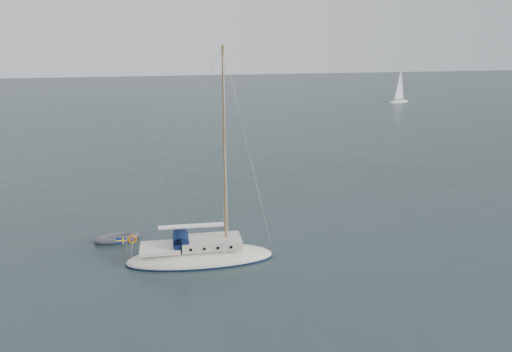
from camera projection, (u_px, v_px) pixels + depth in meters
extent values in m
plane|color=black|center=(246.00, 237.00, 30.31)|extent=(300.00, 300.00, 0.00)
ellipsoid|color=silver|center=(201.00, 258.00, 27.05)|extent=(7.93, 2.47, 1.32)
cube|color=silver|center=(211.00, 242.00, 26.96)|extent=(3.17, 1.67, 0.48)
cube|color=silver|center=(160.00, 249.00, 26.35)|extent=(2.11, 1.67, 0.22)
cylinder|color=#0B1739|center=(181.00, 240.00, 26.51)|extent=(0.85, 1.45, 0.85)
cube|color=#0B1739|center=(177.00, 238.00, 26.42)|extent=(0.40, 1.45, 0.35)
cylinder|color=olive|center=(224.00, 150.00, 25.83)|extent=(0.13, 0.13, 10.57)
cylinder|color=olive|center=(224.00, 140.00, 25.69)|extent=(0.04, 1.94, 0.04)
cylinder|color=olive|center=(191.00, 227.00, 26.46)|extent=(3.70, 0.09, 0.09)
cylinder|color=silver|center=(191.00, 226.00, 26.45)|extent=(3.44, 0.25, 0.25)
cylinder|color=#92919A|center=(132.00, 245.00, 25.92)|extent=(0.04, 1.94, 0.04)
torus|color=#E06903|center=(132.00, 241.00, 26.41)|extent=(0.48, 0.09, 0.48)
cylinder|color=olive|center=(126.00, 247.00, 25.87)|extent=(0.03, 0.03, 0.79)
cube|color=navy|center=(121.00, 243.00, 25.74)|extent=(0.53, 0.02, 0.33)
cube|color=gold|center=(121.00, 243.00, 25.74)|extent=(0.55, 0.03, 0.08)
cube|color=gold|center=(123.00, 243.00, 25.77)|extent=(0.08, 0.03, 0.35)
cylinder|color=black|center=(188.00, 238.00, 27.48)|extent=(0.16, 0.05, 0.16)
cylinder|color=black|center=(192.00, 250.00, 25.90)|extent=(0.16, 0.05, 0.16)
cylinder|color=black|center=(201.00, 237.00, 27.65)|extent=(0.16, 0.05, 0.16)
cylinder|color=black|center=(206.00, 249.00, 26.06)|extent=(0.16, 0.05, 0.16)
cylinder|color=black|center=(214.00, 236.00, 27.81)|extent=(0.16, 0.05, 0.16)
cylinder|color=black|center=(219.00, 247.00, 26.23)|extent=(0.16, 0.05, 0.16)
cylinder|color=black|center=(226.00, 234.00, 27.98)|extent=(0.16, 0.05, 0.16)
cylinder|color=black|center=(232.00, 246.00, 26.39)|extent=(0.16, 0.05, 0.16)
cube|color=#535358|center=(117.00, 239.00, 29.78)|extent=(1.62, 0.67, 0.10)
cube|color=black|center=(180.00, 252.00, 27.86)|extent=(2.46, 1.02, 0.12)
cube|color=black|center=(156.00, 249.00, 27.46)|extent=(0.36, 0.36, 0.61)
imported|color=gold|center=(183.00, 240.00, 27.73)|extent=(0.35, 0.50, 1.31)
ellipsoid|color=silver|center=(399.00, 102.00, 97.13)|extent=(5.33, 1.78, 0.89)
cylinder|color=#92919A|center=(400.00, 84.00, 96.21)|extent=(0.09, 0.09, 6.22)
cone|color=silver|center=(400.00, 84.00, 96.20)|extent=(2.84, 2.84, 5.78)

